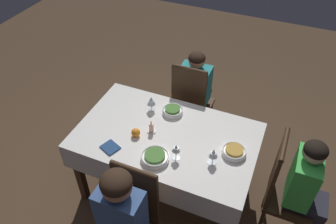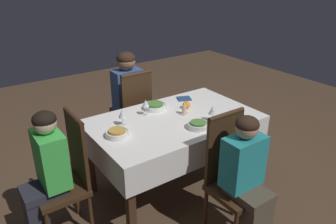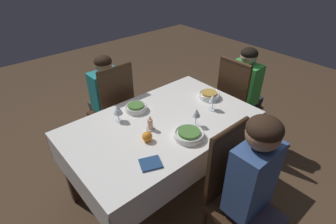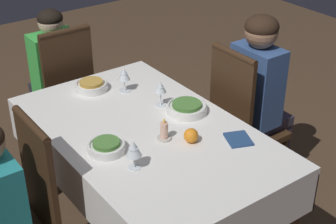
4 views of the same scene
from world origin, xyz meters
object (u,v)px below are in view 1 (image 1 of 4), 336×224
(wine_glass_south, at_px, (151,101))
(chair_west, at_px, (283,188))
(candle_centerpiece, at_px, (151,128))
(person_child_green, at_px, (307,191))
(bowl_south, at_px, (173,111))
(chair_south, at_px, (191,102))
(wine_glass_west, at_px, (213,154))
(chair_north, at_px, (132,220))
(person_child_teal, at_px, (196,90))
(bowl_west, at_px, (234,152))
(napkin_red_folded, at_px, (110,147))
(bowl_north, at_px, (155,157))
(wine_glass_north, at_px, (176,149))
(orange_fruit, at_px, (136,133))
(dining_table, at_px, (166,142))

(wine_glass_south, bearing_deg, chair_west, 169.24)
(candle_centerpiece, bearing_deg, person_child_green, -179.23)
(chair_west, bearing_deg, wine_glass_south, 79.24)
(bowl_south, bearing_deg, chair_south, -93.30)
(wine_glass_west, bearing_deg, chair_south, -61.03)
(chair_north, bearing_deg, person_child_green, 31.95)
(person_child_teal, xyz_separation_m, bowl_west, (-0.59, 0.85, 0.19))
(wine_glass_west, xyz_separation_m, napkin_red_folded, (0.78, 0.17, -0.10))
(bowl_north, distance_m, wine_glass_south, 0.58)
(bowl_south, height_order, wine_glass_west, wine_glass_west)
(napkin_red_folded, bearing_deg, wine_glass_west, -167.71)
(wine_glass_north, bearing_deg, person_child_teal, -79.63)
(chair_north, distance_m, chair_west, 1.18)
(bowl_west, bearing_deg, napkin_red_folded, 19.26)
(orange_fruit, xyz_separation_m, napkin_red_folded, (0.13, 0.20, -0.03))
(wine_glass_south, bearing_deg, chair_north, 106.17)
(chair_north, height_order, chair_west, same)
(chair_west, distance_m, wine_glass_west, 0.64)
(wine_glass_west, xyz_separation_m, candle_centerpiece, (0.56, -0.12, -0.06))
(chair_north, xyz_separation_m, bowl_west, (-0.53, -0.71, 0.23))
(wine_glass_west, bearing_deg, dining_table, -17.57)
(chair_south, relative_size, candle_centerpiece, 8.56)
(person_child_teal, bearing_deg, wine_glass_north, 100.37)
(chair_west, height_order, wine_glass_north, chair_west)
(chair_west, relative_size, wine_glass_south, 6.98)
(chair_west, xyz_separation_m, candle_centerpiece, (1.11, 0.02, 0.24))
(person_child_green, xyz_separation_m, bowl_west, (0.58, -0.01, 0.17))
(wine_glass_south, relative_size, napkin_red_folded, 0.87)
(chair_north, bearing_deg, bowl_north, 90.49)
(chair_north, height_order, bowl_west, chair_north)
(candle_centerpiece, bearing_deg, napkin_red_folded, 52.43)
(dining_table, height_order, orange_fruit, orange_fruit)
(chair_west, xyz_separation_m, bowl_south, (1.04, -0.27, 0.23))
(person_child_green, xyz_separation_m, napkin_red_folded, (1.49, 0.31, 0.15))
(person_child_teal, distance_m, bowl_south, 0.62)
(wine_glass_north, xyz_separation_m, orange_fruit, (0.39, -0.09, -0.07))
(bowl_south, distance_m, wine_glass_south, 0.20)
(person_child_green, relative_size, bowl_south, 5.96)
(bowl_north, height_order, napkin_red_folded, bowl_north)
(dining_table, distance_m, person_child_teal, 0.86)
(bowl_south, xyz_separation_m, napkin_red_folded, (0.30, 0.57, -0.02))
(chair_south, height_order, chair_west, same)
(wine_glass_south, bearing_deg, bowl_south, -169.93)
(napkin_red_folded, bearing_deg, dining_table, -138.56)
(dining_table, distance_m, bowl_west, 0.57)
(person_child_teal, bearing_deg, wine_glass_south, 71.20)
(orange_fruit, bearing_deg, bowl_west, -171.33)
(wine_glass_north, relative_size, orange_fruit, 2.03)
(chair_north, distance_m, bowl_north, 0.48)
(chair_north, relative_size, person_child_teal, 0.96)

